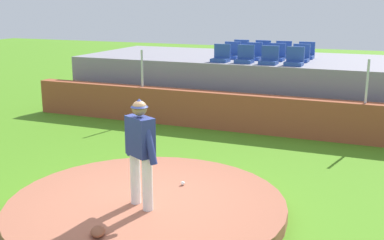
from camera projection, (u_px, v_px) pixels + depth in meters
The scene contains 21 objects.
ground_plane at pixel (147, 212), 7.82m from camera, with size 60.00×60.00×0.00m, color #48821B.
pitchers_mound at pixel (147, 206), 7.80m from camera, with size 4.49×4.49×0.20m, color #9F5B43.
pitcher at pixel (140, 145), 7.30m from camera, with size 0.72×0.46×1.72m.
baseball at pixel (183, 183), 8.40m from camera, with size 0.07×0.07×0.07m, color white.
fielding_glove at pixel (98, 232), 6.58m from camera, with size 0.30×0.20×0.11m, color brown.
brick_barrier at pixel (244, 113), 12.63m from camera, with size 12.79×0.40×0.99m, color brown.
fence_post_left at pixel (142, 68), 13.49m from camera, with size 0.06×0.06×1.04m, color silver.
fence_post_right at pixel (367, 81), 11.28m from camera, with size 0.06×0.06×1.04m, color silver.
bleacher_platform at pixel (270, 84), 15.09m from camera, with size 11.74×4.27×1.65m, color gray.
stadium_chair_0 at pixel (221, 56), 13.83m from camera, with size 0.48×0.44×0.50m.
stadium_chair_1 at pixel (245, 57), 13.58m from camera, with size 0.48×0.44×0.50m.
stadium_chair_2 at pixel (269, 58), 13.29m from camera, with size 0.48×0.44×0.50m.
stadium_chair_3 at pixel (294, 60), 13.03m from camera, with size 0.48×0.44×0.50m.
stadium_chair_4 at pixel (231, 53), 14.64m from camera, with size 0.48×0.44×0.50m.
stadium_chair_5 at pixel (253, 54), 14.35m from camera, with size 0.48×0.44×0.50m.
stadium_chair_6 at pixel (276, 55), 14.10m from camera, with size 0.48×0.44×0.50m.
stadium_chair_7 at pixel (301, 56), 13.85m from camera, with size 0.48×0.44×0.50m.
stadium_chair_8 at pixel (240, 51), 15.41m from camera, with size 0.48×0.44×0.50m.
stadium_chair_9 at pixel (262, 52), 15.17m from camera, with size 0.48×0.44×0.50m.
stadium_chair_10 at pixel (283, 52), 14.91m from camera, with size 0.48×0.44×0.50m.
stadium_chair_11 at pixel (306, 53), 14.63m from camera, with size 0.48×0.44×0.50m.
Camera 1 is at (3.44, -6.42, 3.31)m, focal length 45.04 mm.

